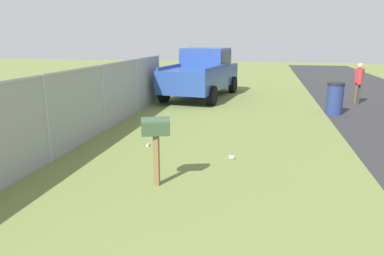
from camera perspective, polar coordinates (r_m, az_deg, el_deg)
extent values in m
cube|color=brown|center=(6.31, -5.65, -5.14)|extent=(0.09, 0.09, 0.92)
cube|color=#334C33|center=(6.15, -5.78, -0.12)|extent=(0.33, 0.52, 0.22)
cylinder|color=#334C33|center=(6.12, -5.81, 0.88)|extent=(0.33, 0.52, 0.20)
cube|color=red|center=(6.24, -5.50, 0.71)|extent=(0.02, 0.04, 0.18)
cube|color=#284793|center=(15.68, 1.51, 8.12)|extent=(5.51, 2.72, 0.90)
cube|color=#284793|center=(16.22, 2.24, 11.26)|extent=(2.04, 2.07, 0.76)
cube|color=black|center=(16.22, 2.24, 11.26)|extent=(1.99, 2.11, 0.53)
cube|color=#284793|center=(14.87, -3.31, 9.74)|extent=(2.73, 0.47, 0.12)
cube|color=#284793|center=(14.26, 3.61, 9.55)|extent=(2.73, 0.47, 0.12)
cylinder|color=black|center=(17.70, 0.16, 7.19)|extent=(0.79, 0.36, 0.76)
cylinder|color=black|center=(17.15, 6.53, 6.87)|extent=(0.79, 0.36, 0.76)
cylinder|color=black|center=(14.49, -4.44, 5.58)|extent=(0.79, 0.36, 0.76)
cylinder|color=black|center=(13.80, 3.20, 5.17)|extent=(0.79, 0.36, 0.76)
cylinder|color=navy|center=(13.09, 21.74, 4.20)|extent=(0.53, 0.53, 0.99)
cylinder|color=black|center=(13.01, 21.96, 6.53)|extent=(0.56, 0.56, 0.08)
cylinder|color=#4C4238|center=(15.48, 24.88, 4.92)|extent=(0.14, 0.14, 0.79)
cylinder|color=#4C4238|center=(15.36, 24.60, 4.88)|extent=(0.14, 0.14, 0.79)
cylinder|color=#B23333|center=(15.34, 25.01, 7.43)|extent=(0.30, 0.30, 0.59)
sphere|color=tan|center=(15.31, 25.17, 8.92)|extent=(0.21, 0.21, 0.21)
cylinder|color=#B23333|center=(15.51, 25.41, 7.56)|extent=(0.09, 0.17, 0.54)
cylinder|color=#B23333|center=(15.17, 24.62, 7.52)|extent=(0.09, 0.17, 0.54)
cylinder|color=#9EA3A8|center=(7.91, -22.09, 1.29)|extent=(0.07, 0.07, 1.84)
cylinder|color=#9EA3A8|center=(10.18, -13.95, 4.60)|extent=(0.07, 0.07, 1.84)
cylinder|color=#9EA3A8|center=(12.61, -8.81, 6.64)|extent=(0.07, 0.07, 1.84)
cylinder|color=#9EA3A8|center=(15.11, -5.33, 7.98)|extent=(0.07, 0.07, 1.84)
cube|color=#9EA3A8|center=(8.90, -17.94, 8.77)|extent=(13.28, 0.04, 0.04)
cube|color=gray|center=(9.02, -17.51, 3.16)|extent=(13.28, 0.01, 1.84)
cylinder|color=silver|center=(8.71, -7.03, -2.66)|extent=(0.12, 0.07, 0.07)
cylinder|color=white|center=(7.78, 6.31, -4.64)|extent=(0.09, 0.11, 0.08)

